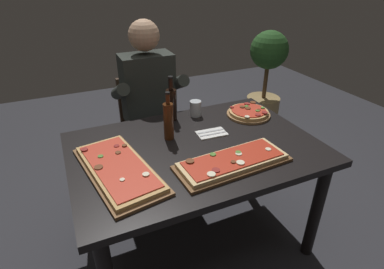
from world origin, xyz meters
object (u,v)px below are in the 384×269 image
(pizza_round_far, at_px, (249,113))
(tumbler_near_camera, at_px, (195,109))
(wine_bottle_dark, at_px, (168,120))
(potted_plant_corner, at_px, (266,79))
(pizza_rectangular_left, at_px, (119,169))
(seated_diner, at_px, (150,101))
(dining_table, at_px, (195,160))
(pizza_rectangular_front, at_px, (233,162))
(oil_bottle_amber, at_px, (171,103))
(diner_chair, at_px, (148,125))

(pizza_round_far, distance_m, tumbler_near_camera, 0.37)
(pizza_round_far, xyz_separation_m, tumbler_near_camera, (-0.33, 0.15, 0.03))
(wine_bottle_dark, relative_size, tumbler_near_camera, 2.77)
(potted_plant_corner, bearing_deg, wine_bottle_dark, -144.52)
(wine_bottle_dark, bearing_deg, tumbler_near_camera, 39.11)
(pizza_rectangular_left, height_order, seated_diner, seated_diner)
(dining_table, xyz_separation_m, pizza_rectangular_left, (-0.46, -0.07, 0.12))
(pizza_rectangular_left, bearing_deg, potted_plant_corner, 34.83)
(pizza_rectangular_front, distance_m, tumbler_near_camera, 0.63)
(seated_diner, distance_m, potted_plant_corner, 1.53)
(pizza_round_far, xyz_separation_m, wine_bottle_dark, (-0.61, -0.08, 0.10))
(oil_bottle_amber, bearing_deg, wine_bottle_dark, -114.56)
(oil_bottle_amber, relative_size, tumbler_near_camera, 2.83)
(wine_bottle_dark, distance_m, oil_bottle_amber, 0.26)
(seated_diner, bearing_deg, dining_table, -86.94)
(pizza_rectangular_front, distance_m, pizza_round_far, 0.62)
(seated_diner, relative_size, potted_plant_corner, 1.24)
(pizza_rectangular_front, distance_m, diner_chair, 1.15)
(pizza_round_far, bearing_deg, dining_table, -156.20)
(pizza_round_far, bearing_deg, potted_plant_corner, 48.04)
(seated_diner, bearing_deg, pizza_rectangular_front, -82.23)
(tumbler_near_camera, relative_size, seated_diner, 0.08)
(dining_table, distance_m, tumbler_near_camera, 0.43)
(pizza_rectangular_front, relative_size, seated_diner, 0.47)
(pizza_rectangular_front, xyz_separation_m, tumbler_near_camera, (0.07, 0.62, 0.03))
(wine_bottle_dark, distance_m, diner_chair, 0.80)
(pizza_rectangular_front, xyz_separation_m, potted_plant_corner, (1.31, 1.47, -0.19))
(pizza_rectangular_left, height_order, tumbler_near_camera, tumbler_near_camera)
(oil_bottle_amber, bearing_deg, seated_diner, 96.31)
(dining_table, bearing_deg, pizza_round_far, 23.80)
(diner_chair, bearing_deg, pizza_rectangular_front, -83.06)
(oil_bottle_amber, bearing_deg, tumbler_near_camera, -2.75)
(dining_table, distance_m, pizza_rectangular_left, 0.48)
(pizza_round_far, bearing_deg, pizza_rectangular_left, -162.98)
(pizza_rectangular_left, relative_size, potted_plant_corner, 0.62)
(pizza_rectangular_left, bearing_deg, pizza_rectangular_front, -17.99)
(seated_diner, bearing_deg, diner_chair, 90.00)
(pizza_round_far, distance_m, diner_chair, 0.88)
(seated_diner, height_order, potted_plant_corner, seated_diner)
(diner_chair, relative_size, potted_plant_corner, 0.81)
(pizza_round_far, height_order, seated_diner, seated_diner)
(dining_table, relative_size, wine_bottle_dark, 4.77)
(dining_table, height_order, tumbler_near_camera, tumbler_near_camera)
(tumbler_near_camera, relative_size, diner_chair, 0.12)
(pizza_rectangular_front, height_order, pizza_round_far, same)
(seated_diner, xyz_separation_m, potted_plant_corner, (1.44, 0.49, -0.17))
(pizza_round_far, relative_size, oil_bottle_amber, 0.99)
(oil_bottle_amber, bearing_deg, potted_plant_corner, 30.99)
(oil_bottle_amber, distance_m, potted_plant_corner, 1.66)
(dining_table, distance_m, seated_diner, 0.74)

